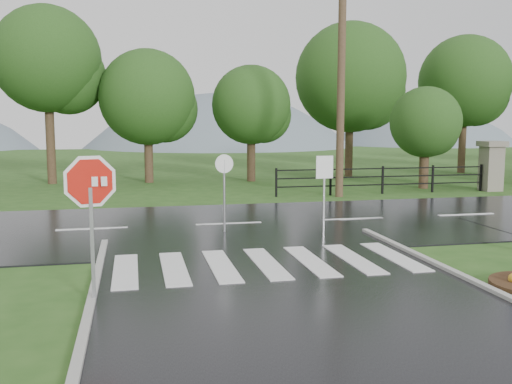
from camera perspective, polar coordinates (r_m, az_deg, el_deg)
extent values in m
plane|color=#29501A|center=(8.00, 9.61, -16.07)|extent=(120.00, 120.00, 0.00)
cube|color=black|center=(17.32, -2.74, -3.32)|extent=(90.00, 8.00, 0.04)
cube|color=silver|center=(12.21, -12.92, -7.66)|extent=(0.50, 2.80, 0.02)
cube|color=silver|center=(12.23, -8.19, -7.53)|extent=(0.50, 2.80, 0.02)
cube|color=silver|center=(12.33, -3.51, -7.34)|extent=(0.50, 2.80, 0.02)
cube|color=silver|center=(12.52, 1.06, -7.11)|extent=(0.50, 2.80, 0.02)
cube|color=silver|center=(12.78, 5.46, -6.85)|extent=(0.50, 2.80, 0.02)
cube|color=silver|center=(13.11, 9.65, -6.56)|extent=(0.50, 2.80, 0.02)
cube|color=silver|center=(13.50, 13.62, -6.25)|extent=(0.50, 2.80, 0.02)
cube|color=gray|center=(27.82, 22.45, 2.17)|extent=(0.80, 0.80, 2.00)
cube|color=#6B6659|center=(27.76, 22.56, 4.47)|extent=(1.00, 1.00, 0.24)
cube|color=black|center=(25.27, 12.53, 0.73)|extent=(9.50, 0.05, 0.05)
cube|color=black|center=(25.24, 12.56, 1.52)|extent=(9.50, 0.05, 0.05)
cube|color=black|center=(25.21, 12.58, 2.31)|extent=(9.50, 0.05, 0.05)
cube|color=black|center=(23.67, 2.04, 0.96)|extent=(0.08, 0.08, 1.20)
cube|color=black|center=(27.57, 21.56, 1.34)|extent=(0.08, 0.08, 1.20)
sphere|color=slate|center=(75.43, -3.54, -8.61)|extent=(48.00, 48.00, 48.00)
sphere|color=slate|center=(83.19, 15.93, -4.32)|extent=(36.00, 36.00, 36.00)
cube|color=#939399|center=(10.13, -16.04, -5.26)|extent=(0.06, 0.06, 2.02)
cylinder|color=white|center=(9.97, -16.25, 1.02)|extent=(1.16, 0.38, 1.22)
cylinder|color=red|center=(9.96, -16.26, 1.01)|extent=(1.02, 0.34, 1.06)
cube|color=#939399|center=(15.33, 6.80, -0.78)|extent=(0.04, 0.04, 2.09)
cube|color=white|center=(15.22, 6.87, 2.49)|extent=(0.49, 0.09, 0.60)
cylinder|color=#939399|center=(15.89, -3.19, -0.50)|extent=(0.06, 0.06, 2.07)
cylinder|color=white|center=(15.77, -3.20, 2.84)|extent=(0.52, 0.08, 0.52)
cylinder|color=#473523|center=(23.88, 8.51, 10.96)|extent=(0.32, 0.32, 9.54)
cylinder|color=#3D2B1C|center=(27.76, 16.46, 3.00)|extent=(0.42, 0.42, 2.58)
sphere|color=#1C4214|center=(27.70, 16.59, 6.72)|extent=(3.28, 3.28, 3.28)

